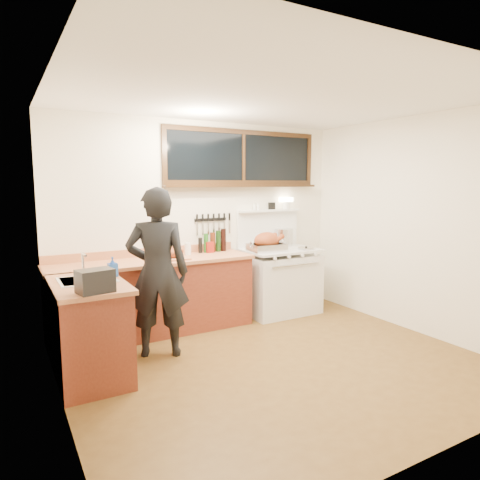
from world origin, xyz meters
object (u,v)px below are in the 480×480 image
man (158,273)px  cutting_board (173,255)px  roast_turkey (267,243)px  vintage_stove (279,279)px

man → cutting_board: size_ratio=4.49×
cutting_board → roast_turkey: (1.33, -0.01, 0.05)m
cutting_board → roast_turkey: size_ratio=0.79×
vintage_stove → roast_turkey: (-0.26, -0.07, 0.54)m
vintage_stove → man: size_ratio=0.90×
vintage_stove → man: man is taller
man → cutting_board: 0.69m
vintage_stove → roast_turkey: size_ratio=3.19×
roast_turkey → cutting_board: bearing=179.4°
cutting_board → man: bearing=-124.1°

